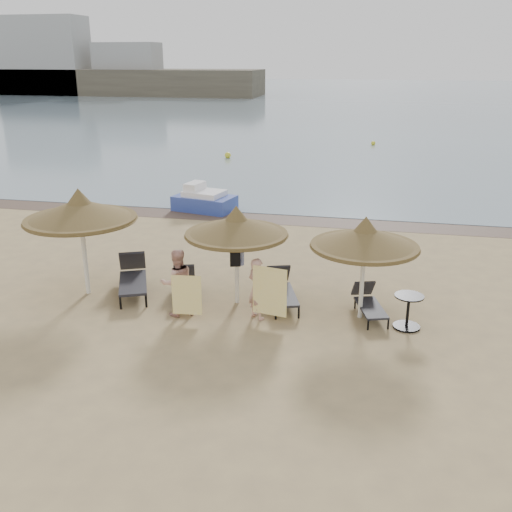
{
  "coord_description": "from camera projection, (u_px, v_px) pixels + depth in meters",
  "views": [
    {
      "loc": [
        3.58,
        -11.76,
        6.02
      ],
      "look_at": [
        0.83,
        1.2,
        1.35
      ],
      "focal_mm": 40.0,
      "sensor_mm": 36.0,
      "label": 1
    }
  ],
  "objects": [
    {
      "name": "bag_dark",
      "position": [
        235.0,
        259.0,
        14.17
      ],
      "size": [
        0.27,
        0.16,
        0.37
      ],
      "rotation": [
        0.0,
        0.0,
        0.3
      ],
      "color": "black",
      "rests_on": "ground"
    },
    {
      "name": "buoy_left",
      "position": [
        228.0,
        155.0,
        35.3
      ],
      "size": [
        0.39,
        0.39,
        0.39
      ],
      "primitive_type": "sphere",
      "color": "yellow",
      "rests_on": "ground"
    },
    {
      "name": "side_table",
      "position": [
        408.0,
        312.0,
        13.24
      ],
      "size": [
        0.67,
        0.67,
        0.81
      ],
      "rotation": [
        0.0,
        0.0,
        -0.32
      ],
      "color": "black",
      "rests_on": "ground"
    },
    {
      "name": "ground",
      "position": [
        212.0,
        324.0,
        13.55
      ],
      "size": [
        160.0,
        160.0,
        0.0
      ],
      "primitive_type": "plane",
      "color": "tan",
      "rests_on": "ground"
    },
    {
      "name": "lounger_near_right",
      "position": [
        281.0,
        288.0,
        14.62
      ],
      "size": [
        1.17,
        1.97,
        0.84
      ],
      "rotation": [
        0.0,
        0.0,
        0.32
      ],
      "color": "black",
      "rests_on": "ground"
    },
    {
      "name": "towel_right",
      "position": [
        270.0,
        291.0,
        13.28
      ],
      "size": [
        0.84,
        0.19,
        1.2
      ],
      "rotation": [
        0.0,
        0.0,
        -0.2
      ],
      "color": "yellow",
      "rests_on": "ground"
    },
    {
      "name": "buoy_mid",
      "position": [
        373.0,
        143.0,
        40.51
      ],
      "size": [
        0.31,
        0.31,
        0.31
      ],
      "primitive_type": "sphere",
      "color": "yellow",
      "rests_on": "ground"
    },
    {
      "name": "towel_left",
      "position": [
        187.0,
        295.0,
        13.43
      ],
      "size": [
        0.71,
        0.09,
        1.0
      ],
      "rotation": [
        0.0,
        0.0,
        0.1
      ],
      "color": "yellow",
      "rests_on": "ground"
    },
    {
      "name": "sea",
      "position": [
        357.0,
        97.0,
        87.36
      ],
      "size": [
        200.0,
        140.0,
        0.03
      ],
      "primitive_type": "cube",
      "color": "slate",
      "rests_on": "ground"
    },
    {
      "name": "pedal_boat",
      "position": [
        204.0,
        200.0,
        23.39
      ],
      "size": [
        2.66,
        1.92,
        1.12
      ],
      "rotation": [
        0.0,
        0.0,
        -0.22
      ],
      "color": "#2F45A3",
      "rests_on": "ground"
    },
    {
      "name": "far_shore",
      "position": [
        196.0,
        77.0,
        89.31
      ],
      "size": [
        150.0,
        54.8,
        12.0
      ],
      "color": "brown",
      "rests_on": "ground"
    },
    {
      "name": "palapa_left",
      "position": [
        80.0,
        211.0,
        14.55
      ],
      "size": [
        2.89,
        2.89,
        2.86
      ],
      "rotation": [
        0.0,
        0.0,
        0.11
      ],
      "color": "silver",
      "rests_on": "ground"
    },
    {
      "name": "lounger_far_right",
      "position": [
        369.0,
        302.0,
        13.96
      ],
      "size": [
        0.97,
        1.67,
        0.71
      ],
      "rotation": [
        0.0,
        0.0,
        0.3
      ],
      "color": "black",
      "rests_on": "ground"
    },
    {
      "name": "lounger_near_left",
      "position": [
        184.0,
        285.0,
        14.98
      ],
      "size": [
        1.03,
        1.75,
        0.75
      ],
      "rotation": [
        0.0,
        0.0,
        0.31
      ],
      "color": "black",
      "rests_on": "ground"
    },
    {
      "name": "person_left",
      "position": [
        177.0,
        277.0,
        13.72
      ],
      "size": [
        1.07,
        0.96,
        1.95
      ],
      "primitive_type": "imported",
      "rotation": [
        0.0,
        0.0,
        3.67
      ],
      "color": "#D59D8B",
      "rests_on": "ground"
    },
    {
      "name": "lounger_far_left",
      "position": [
        133.0,
        276.0,
        15.3
      ],
      "size": [
        1.47,
        2.21,
        0.94
      ],
      "rotation": [
        0.0,
        0.0,
        0.41
      ],
      "color": "black",
      "rests_on": "ground"
    },
    {
      "name": "palapa_right",
      "position": [
        365.0,
        238.0,
        13.22
      ],
      "size": [
        2.56,
        2.56,
        2.54
      ],
      "rotation": [
        0.0,
        0.0,
        0.36
      ],
      "color": "silver",
      "rests_on": "ground"
    },
    {
      "name": "wet_sand_strip",
      "position": [
        279.0,
        219.0,
        22.23
      ],
      "size": [
        200.0,
        1.6,
        0.01
      ],
      "primitive_type": "cube",
      "color": "brown",
      "rests_on": "ground"
    },
    {
      "name": "person_right",
      "position": [
        257.0,
        284.0,
        13.56
      ],
      "size": [
        0.98,
        0.91,
        1.78
      ],
      "primitive_type": "imported",
      "rotation": [
        0.0,
        0.0,
        2.53
      ],
      "color": "#D59D8B",
      "rests_on": "ground"
    },
    {
      "name": "palapa_center",
      "position": [
        236.0,
        226.0,
        14.05
      ],
      "size": [
        2.59,
        2.59,
        2.57
      ],
      "rotation": [
        0.0,
        0.0,
        0.19
      ],
      "color": "silver",
      "rests_on": "ground"
    },
    {
      "name": "bag_patterned",
      "position": [
        238.0,
        258.0,
        14.51
      ],
      "size": [
        0.29,
        0.16,
        0.35
      ],
      "rotation": [
        0.0,
        0.0,
        -0.28
      ],
      "color": "silver",
      "rests_on": "ground"
    }
  ]
}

